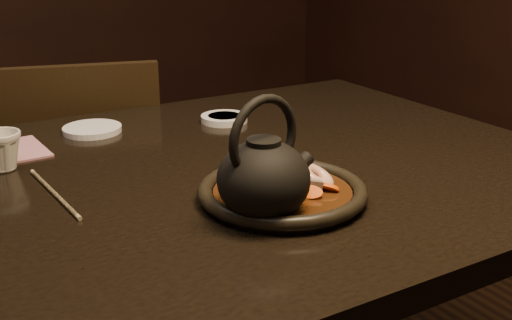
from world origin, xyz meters
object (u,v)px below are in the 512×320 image
table (111,236)px  tea_cup (1,150)px  chair (85,206)px  plate (282,193)px  teapot (264,175)px

table → tea_cup: tea_cup is taller
chair → tea_cup: bearing=76.4°
plate → tea_cup: tea_cup is taller
table → teapot: size_ratio=9.23×
chair → plate: bearing=111.7°
chair → tea_cup: 0.60m
table → plate: plate is taller
plate → teapot: bearing=-144.4°
chair → plate: size_ratio=3.37×
table → teapot: 0.30m
table → tea_cup: bearing=123.3°
chair → plate: 0.85m
plate → tea_cup: size_ratio=3.57×
table → tea_cup: 0.24m
teapot → table: bearing=113.9°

